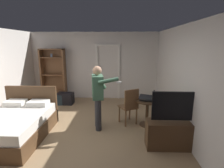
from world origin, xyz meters
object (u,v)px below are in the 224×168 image
Objects in this scene: person_blue_shirt at (98,93)px; suitcase_small at (61,99)px; bed at (16,124)px; tv_flatscreen at (175,131)px; suitcase_dark at (65,98)px; bookshelf at (54,72)px; bottle_on_table at (154,97)px; side_table at (147,109)px; wooden_chair at (130,105)px; laptop at (146,99)px.

suitcase_small is (-1.58, 1.78, -0.75)m from person_blue_shirt.
bed is at bearing -165.23° from person_blue_shirt.
suitcase_dark is (-3.11, 2.64, -0.16)m from tv_flatscreen.
suitcase_dark is (0.47, 2.32, -0.10)m from bed.
suitcase_dark reaches higher than suitcase_small.
bookshelf is 4.13m from bottle_on_table.
bottle_on_table is 3.36m from suitcase_dark.
person_blue_shirt is 2.79× the size of suitcase_small.
bed is 3.03m from bookshelf.
bookshelf reaches higher than person_blue_shirt.
person_blue_shirt is at bearing -174.74° from bottle_on_table.
person_blue_shirt is 2.49m from suitcase_small.
side_table is 1.23× the size of suitcase_dark.
bookshelf reaches higher than side_table.
wooden_chair is 1.70× the size of suitcase_small.
person_blue_shirt is at bearing -170.63° from side_table.
bottle_on_table is 3.47m from suitcase_small.
bottle_on_table reaches higher than suitcase_dark.
suitcase_dark is (-1.42, 1.83, -0.73)m from person_blue_shirt.
suitcase_dark is at bearing 144.81° from wooden_chair.
suitcase_small is at bearing 151.06° from bottle_on_table.
bed is at bearing -167.89° from laptop.
bed is 2.05m from person_blue_shirt.
side_table is at bearing 40.45° from laptop.
suitcase_small is at bearing 150.09° from laptop.
wooden_chair reaches higher than side_table.
wooden_chair is 2.85m from suitcase_small.
wooden_chair reaches higher than suitcase_dark.
bed is 3.59m from tv_flatscreen.
wooden_chair is (-0.47, 0.05, 0.07)m from side_table.
person_blue_shirt reaches higher than laptop.
bookshelf is 6.65× the size of bottle_on_table.
suitcase_dark is (-2.69, 1.62, -0.27)m from side_table.
tv_flatscreen is 4.15× the size of bottle_on_table.
suitcase_small is (-2.80, 1.61, -0.57)m from laptop.
tv_flatscreen is 2.10× the size of suitcase_small.
suitcase_dark is at bearing 148.97° from side_table.
bookshelf is at bearing 145.83° from side_table.
tv_flatscreen is 2.14× the size of suitcase_dark.
side_table is at bearing 9.37° from person_blue_shirt.
suitcase_dark is at bearing 12.11° from suitcase_small.
suitcase_small is (0.43, -0.66, -0.87)m from bookshelf.
tv_flatscreen is at bearing -73.35° from bottle_on_table.
laptop reaches higher than suitcase_dark.
side_table is at bearing -6.10° from wooden_chair.
bed is at bearing -87.56° from bookshelf.
person_blue_shirt is at bearing 14.77° from bed.
laptop is at bearing 167.86° from bottle_on_table.
tv_flatscreen reaches higher than bed.
suitcase_small is at bearing -162.26° from suitcase_dark.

